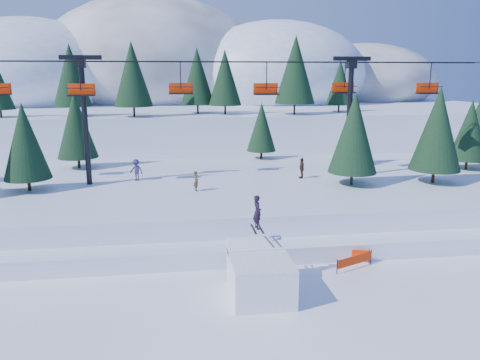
{
  "coord_description": "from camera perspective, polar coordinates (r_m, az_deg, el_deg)",
  "views": [
    {
      "loc": [
        -1.87,
        -20.79,
        11.35
      ],
      "look_at": [
        1.84,
        6.0,
        5.2
      ],
      "focal_mm": 35.0,
      "sensor_mm": 36.0,
      "label": 1
    }
  ],
  "objects": [
    {
      "name": "banner_far",
      "position": [
        29.87,
        12.8,
        -8.74
      ],
      "size": [
        2.71,
        0.97,
        0.9
      ],
      "color": "black",
      "rests_on": "ground"
    },
    {
      "name": "conifer_stand",
      "position": [
        40.02,
        -2.78,
        6.51
      ],
      "size": [
        65.03,
        17.69,
        9.83
      ],
      "color": "black",
      "rests_on": "mid_shelf"
    },
    {
      "name": "jump_kicker",
      "position": [
        24.84,
        2.44,
        -11.38
      ],
      "size": [
        3.09,
        4.33,
        5.03
      ],
      "color": "white",
      "rests_on": "ground"
    },
    {
      "name": "mid_shelf",
      "position": [
        40.12,
        -4.97,
        -1.82
      ],
      "size": [
        70.0,
        22.0,
        2.5
      ],
      "primitive_type": "cube",
      "color": "white",
      "rests_on": "ground"
    },
    {
      "name": "banner_near",
      "position": [
        28.97,
        13.79,
        -9.49
      ],
      "size": [
        2.61,
        1.21,
        0.9
      ],
      "color": "black",
      "rests_on": "ground"
    },
    {
      "name": "ground",
      "position": [
        23.76,
        -2.51,
        -15.74
      ],
      "size": [
        160.0,
        160.0,
        0.0
      ],
      "primitive_type": "plane",
      "color": "white",
      "rests_on": "ground"
    },
    {
      "name": "berm",
      "position": [
        30.8,
        -3.95,
        -7.74
      ],
      "size": [
        70.0,
        6.0,
        1.1
      ],
      "primitive_type": "cube",
      "color": "white",
      "rests_on": "ground"
    },
    {
      "name": "mountain_ridge",
      "position": [
        94.2,
        -10.05,
        11.58
      ],
      "size": [
        119.0,
        60.0,
        26.46
      ],
      "color": "white",
      "rests_on": "ground"
    },
    {
      "name": "chairlift",
      "position": [
        39.08,
        -2.25,
        9.83
      ],
      "size": [
        46.0,
        3.21,
        10.28
      ],
      "color": "black",
      "rests_on": "mid_shelf"
    },
    {
      "name": "distant_skiers",
      "position": [
        39.89,
        -6.13,
        1.24
      ],
      "size": [
        31.71,
        7.07,
        1.88
      ],
      "color": "#49391E",
      "rests_on": "mid_shelf"
    }
  ]
}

